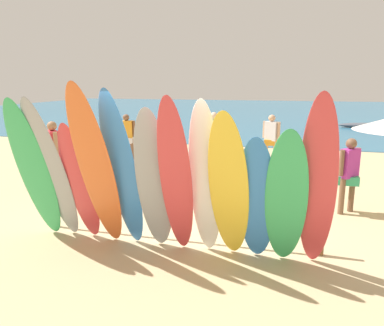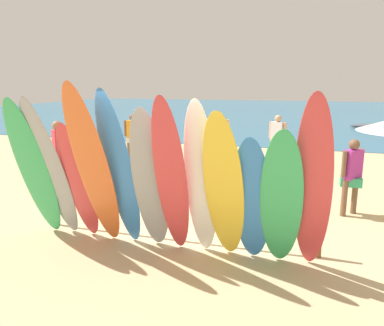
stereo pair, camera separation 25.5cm
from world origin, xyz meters
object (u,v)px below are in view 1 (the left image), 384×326
surfboard_rack (176,206)px  surfboard_grey_5 (154,182)px  beachgoer_near_rack (54,150)px  distant_boat (377,126)px  surfboard_grey_1 (52,172)px  surfboard_yellow_8 (229,189)px  beachgoer_photographing (271,136)px  surfboard_green_0 (34,172)px  surfboard_orange_3 (96,170)px  beachgoer_strolling (127,134)px  surfboard_white_7 (205,181)px  beachgoer_midbeach (214,135)px  surfboard_red_11 (317,186)px  surfboard_blue_4 (122,173)px  surfboard_blue_9 (257,201)px  surfboard_red_6 (176,181)px  surfboard_green_10 (286,200)px  surfboard_red_2 (80,184)px  beachgoer_by_water (349,171)px

surfboard_rack → surfboard_grey_5: bearing=-103.4°
beachgoer_near_rack → distant_boat: 18.75m
surfboard_grey_1 → surfboard_yellow_8: size_ratio=1.07×
surfboard_rack → beachgoer_near_rack: 4.42m
beachgoer_photographing → distant_boat: size_ratio=0.38×
surfboard_green_0 → surfboard_orange_3: (1.15, -0.08, 0.11)m
surfboard_grey_1 → beachgoer_strolling: surfboard_grey_1 is taller
surfboard_white_7 → beachgoer_midbeach: size_ratio=1.47×
surfboard_yellow_8 → surfboard_red_11: size_ratio=0.92×
surfboard_rack → surfboard_blue_4: size_ratio=1.81×
surfboard_grey_1 → surfboard_red_11: bearing=3.5°
surfboard_white_7 → beachgoer_photographing: 7.07m
surfboard_rack → surfboard_blue_9: (1.37, -0.57, 0.38)m
surfboard_green_0 → surfboard_red_6: size_ratio=0.97×
surfboard_grey_1 → surfboard_red_11: size_ratio=0.98×
surfboard_green_10 → surfboard_grey_5: bearing=179.3°
surfboard_rack → surfboard_blue_9: size_ratio=2.36×
surfboard_green_0 → surfboard_blue_4: surfboard_blue_4 is taller
surfboard_red_11 → beachgoer_photographing: (-0.92, 7.07, -0.34)m
surfboard_yellow_8 → distant_boat: surfboard_yellow_8 is taller
surfboard_grey_5 → beachgoer_photographing: 7.22m
surfboard_blue_4 → distant_boat: 19.79m
surfboard_orange_3 → surfboard_yellow_8: surfboard_orange_3 is taller
surfboard_red_2 → surfboard_grey_5: 1.28m
beachgoer_midbeach → distant_boat: beachgoer_midbeach is taller
surfboard_rack → beachgoer_photographing: bearing=79.1°
surfboard_yellow_8 → surfboard_blue_9: surfboard_yellow_8 is taller
surfboard_yellow_8 → beachgoer_by_water: surfboard_yellow_8 is taller
surfboard_red_6 → surfboard_yellow_8: (0.75, 0.10, -0.10)m
surfboard_yellow_8 → beachgoer_midbeach: 6.63m
surfboard_red_2 → surfboard_green_10: bearing=-1.5°
surfboard_grey_1 → beachgoer_midbeach: 6.61m
surfboard_grey_5 → surfboard_blue_9: surfboard_grey_5 is taller
beachgoer_midbeach → beachgoer_near_rack: (-3.30, -3.60, -0.01)m
surfboard_white_7 → beachgoer_midbeach: 6.48m
distant_boat → surfboard_red_2: bearing=-114.1°
surfboard_orange_3 → beachgoer_photographing: size_ratio=1.76×
surfboard_orange_3 → beachgoer_by_water: (3.98, 2.92, -0.44)m
surfboard_blue_9 → surfboard_blue_4: bearing=-175.9°
surfboard_grey_1 → distant_boat: (8.58, 18.36, -1.07)m
surfboard_rack → distant_boat: bearing=69.2°
surfboard_green_0 → surfboard_yellow_8: surfboard_green_0 is taller
beachgoer_photographing → surfboard_red_11: bearing=123.7°
surfboard_red_11 → beachgoer_near_rack: (-5.98, 2.82, -0.29)m
beachgoer_near_rack → surfboard_blue_9: bearing=14.4°
surfboard_orange_3 → surfboard_rack: bearing=38.5°
surfboard_green_10 → beachgoer_near_rack: (-5.58, 2.83, -0.07)m
surfboard_yellow_8 → surfboard_blue_4: bearing=-176.7°
surfboard_red_6 → beachgoer_midbeach: surfboard_red_6 is taller
surfboard_green_0 → beachgoer_by_water: (5.12, 2.84, -0.33)m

